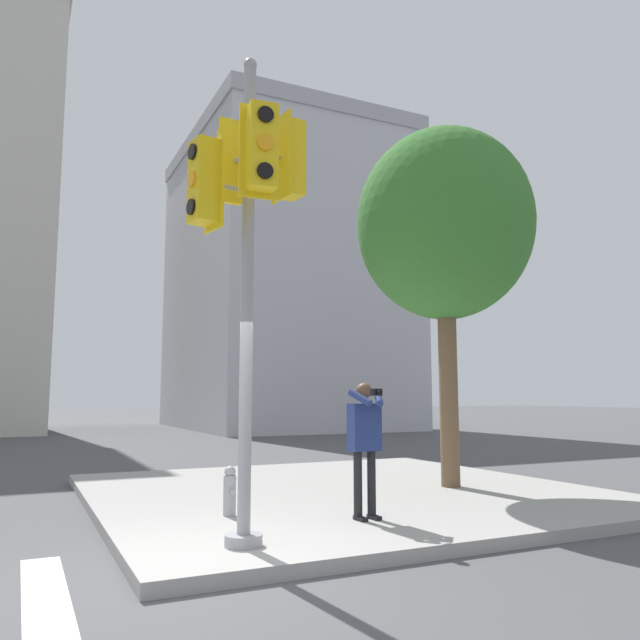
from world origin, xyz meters
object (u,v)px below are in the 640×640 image
at_px(person_photographer, 365,436).
at_px(street_tree, 444,225).
at_px(traffic_signal_pole, 247,207).
at_px(fire_hydrant, 230,491).

xyz_separation_m(person_photographer, street_tree, (2.77, 1.86, 3.59)).
height_order(traffic_signal_pole, person_photographer, traffic_signal_pole).
height_order(person_photographer, street_tree, street_tree).
distance_m(traffic_signal_pole, person_photographer, 3.27).
bearing_deg(traffic_signal_pole, fire_hydrant, 76.94).
bearing_deg(traffic_signal_pole, person_photographer, 20.08).
bearing_deg(street_tree, fire_hydrant, -168.35).
xyz_separation_m(street_tree, fire_hydrant, (-4.25, -0.88, -4.31)).
distance_m(person_photographer, fire_hydrant, 1.92).
relative_size(traffic_signal_pole, person_photographer, 3.13).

